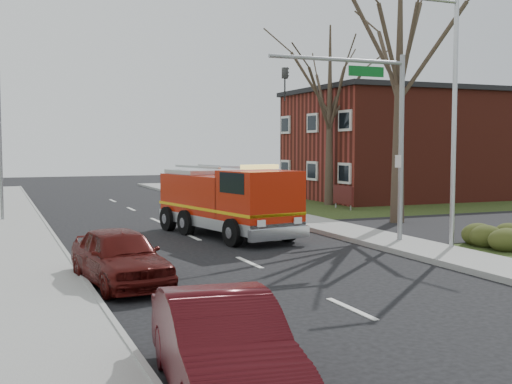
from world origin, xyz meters
name	(u,v)px	position (x,y,z in m)	size (l,w,h in m)	color
ground	(249,263)	(0.00, 0.00, 0.00)	(120.00, 120.00, 0.00)	black
sidewalk_right	(418,248)	(6.20, 0.00, 0.07)	(2.40, 80.00, 0.15)	gray
sidewalk_left	(34,276)	(-6.20, 0.00, 0.07)	(2.40, 80.00, 0.15)	gray
brick_building	(413,145)	(19.00, 18.00, 3.66)	(15.40, 10.40, 7.25)	maroon
health_center_sign	(343,195)	(10.50, 12.50, 0.88)	(0.12, 2.00, 1.40)	#461210
hedge_corner	(504,233)	(9.00, -1.00, 0.58)	(2.80, 2.00, 0.90)	#374017
bare_tree_near	(399,58)	(9.50, 6.00, 7.41)	(6.00, 6.00, 12.00)	#34281E
bare_tree_far	(330,95)	(11.00, 15.00, 6.49)	(5.25, 5.25, 10.50)	#34281E
traffic_signal_mast	(371,113)	(5.21, 1.50, 4.71)	(5.29, 0.18, 6.80)	gray
streetlight_pole	(453,116)	(7.14, -0.50, 4.55)	(1.48, 0.16, 8.40)	#B7BABF
utility_pole_far	(0,147)	(-6.80, 14.00, 3.50)	(0.14, 0.14, 7.00)	gray
fire_engine	(228,203)	(1.35, 5.67, 1.30)	(3.87, 7.49, 2.88)	#AC1A07
parked_car_maroon	(120,256)	(-4.20, -1.64, 0.74)	(1.75, 4.35, 1.48)	#480E0B
parked_car_gray	(222,346)	(-4.20, -9.51, 0.72)	(1.53, 4.39, 1.45)	#3C090E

